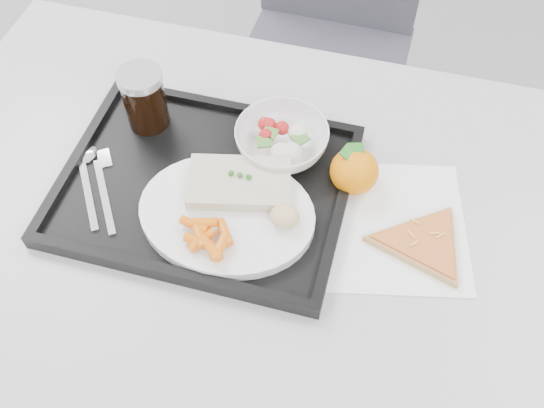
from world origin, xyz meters
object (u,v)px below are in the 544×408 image
at_px(tray, 205,186).
at_px(cola_glass, 144,98).
at_px(table, 260,237).
at_px(tangerine, 354,171).
at_px(pizza_slice, 424,243).
at_px(dinner_plate, 227,214).
at_px(salad_bowl, 282,140).
at_px(chair, 329,23).

bearing_deg(tray, cola_glass, 142.73).
bearing_deg(cola_glass, table, -28.93).
distance_m(tray, cola_glass, 0.18).
distance_m(tangerine, pizza_slice, 0.15).
bearing_deg(pizza_slice, table, -178.37).
relative_size(dinner_plate, salad_bowl, 1.78).
bearing_deg(chair, tangerine, -76.37).
height_order(table, chair, chair).
xyz_separation_m(table, cola_glass, (-0.23, 0.13, 0.14)).
distance_m(chair, salad_bowl, 0.68).
xyz_separation_m(dinner_plate, tangerine, (0.17, 0.12, 0.01)).
distance_m(table, chair, 0.77).
xyz_separation_m(salad_bowl, tangerine, (0.13, -0.03, -0.00)).
bearing_deg(chair, salad_bowl, -86.89).
bearing_deg(pizza_slice, dinner_plate, -173.38).
distance_m(chair, dinner_plate, 0.82).
height_order(tray, pizza_slice, tray).
distance_m(table, salad_bowl, 0.16).
height_order(table, tangerine, tangerine).
height_order(dinner_plate, tangerine, tangerine).
bearing_deg(salad_bowl, cola_glass, 179.37).
xyz_separation_m(dinner_plate, pizza_slice, (0.30, 0.03, -0.01)).
relative_size(cola_glass, pizza_slice, 0.52).
height_order(dinner_plate, pizza_slice, dinner_plate).
height_order(chair, cola_glass, chair).
distance_m(cola_glass, pizza_slice, 0.50).
bearing_deg(pizza_slice, cola_glass, 166.01).
distance_m(table, tray, 0.13).
distance_m(dinner_plate, cola_glass, 0.25).
xyz_separation_m(dinner_plate, salad_bowl, (0.05, 0.15, 0.01)).
height_order(dinner_plate, salad_bowl, salad_bowl).
xyz_separation_m(chair, tangerine, (0.16, -0.66, 0.25)).
distance_m(tray, tangerine, 0.24).
bearing_deg(table, salad_bowl, 88.49).
xyz_separation_m(tray, tangerine, (0.23, 0.07, 0.03)).
bearing_deg(salad_bowl, pizza_slice, -25.30).
bearing_deg(salad_bowl, table, -91.51).
distance_m(dinner_plate, salad_bowl, 0.16).
distance_m(chair, tray, 0.76).
relative_size(chair, tray, 2.07).
bearing_deg(dinner_plate, cola_glass, 140.55).
bearing_deg(cola_glass, tangerine, -5.15).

